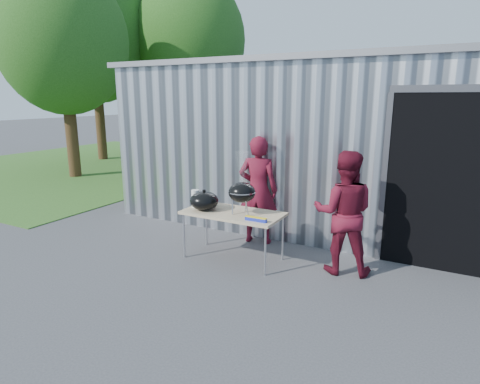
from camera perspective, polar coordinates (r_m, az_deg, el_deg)
The scene contains 14 objects.
ground at distance 5.85m, azimuth -4.89°, elevation -11.35°, with size 80.00×80.00×0.00m, color #3E3E41.
building at distance 9.28m, azimuth 15.79°, elevation 7.30°, with size 8.20×6.20×3.10m.
grass_patch at distance 16.04m, azimuth -20.26°, elevation 3.83°, with size 10.00×12.00×0.02m, color #2D591E.
tree_left at distance 13.51m, azimuth -23.91°, elevation 19.10°, with size 3.75×3.75×6.21m.
tree_mid at distance 17.04m, azimuth -20.12°, elevation 20.15°, with size 4.33×4.33×7.18m.
tree_far at distance 16.55m, azimuth -7.10°, elevation 20.62°, with size 4.22×4.22×6.99m.
folding_table at distance 6.06m, azimuth -1.01°, elevation -3.23°, with size 1.50×0.75×0.75m.
kettle_grill at distance 5.84m, azimuth 0.27°, elevation 0.87°, with size 0.41×0.41×0.93m.
grill_lid at distance 6.15m, azimuth -5.12°, elevation -1.25°, with size 0.44×0.44×0.32m.
paper_towels at distance 6.30m, azimuth -6.37°, elevation -0.95°, with size 0.12×0.12×0.28m, color white.
white_tub at distance 6.45m, azimuth -4.50°, elevation -1.39°, with size 0.20×0.15×0.10m, color white.
foil_box at distance 5.60m, azimuth 2.27°, elevation -3.88°, with size 0.32×0.06×0.06m.
person_cook at distance 6.75m, azimuth 2.58°, elevation 0.27°, with size 0.67×0.44×1.82m, color maroon.
person_bystander at distance 5.76m, azimuth 14.53°, elevation -2.88°, with size 0.85×0.66×1.74m, color maroon.
Camera 1 is at (2.95, -4.42, 2.44)m, focal length 30.00 mm.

